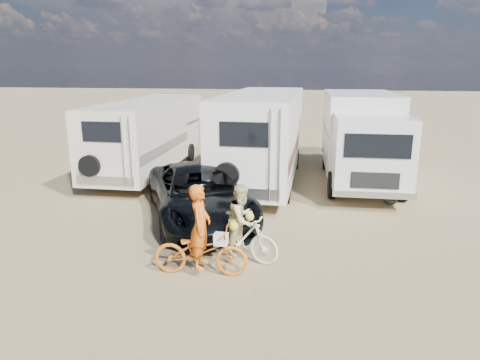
% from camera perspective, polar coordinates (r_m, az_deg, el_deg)
% --- Properties ---
extents(ground, '(140.00, 140.00, 0.00)m').
position_cam_1_polar(ground, '(9.99, -1.84, -10.30)').
color(ground, '#9F8A5F').
rests_on(ground, ground).
extents(rv_main, '(2.68, 8.02, 3.30)m').
position_cam_1_polar(rv_main, '(15.87, 3.00, 5.49)').
color(rv_main, white).
rests_on(rv_main, ground).
extents(rv_left, '(2.33, 7.95, 2.90)m').
position_cam_1_polar(rv_left, '(17.83, -12.03, 5.58)').
color(rv_left, white).
rests_on(rv_left, ground).
extents(box_truck, '(2.58, 6.97, 3.26)m').
position_cam_1_polar(box_truck, '(16.35, 15.84, 5.15)').
color(box_truck, silver).
rests_on(box_truck, ground).
extents(dark_suv, '(4.53, 5.99, 1.51)m').
position_cam_1_polar(dark_suv, '(12.16, -5.41, -1.85)').
color(dark_suv, black).
rests_on(dark_suv, ground).
extents(bike_man, '(2.01, 0.78, 1.04)m').
position_cam_1_polar(bike_man, '(9.10, -5.23, -9.39)').
color(bike_man, '#CB6717').
rests_on(bike_man, ground).
extents(bike_woman, '(1.88, 1.15, 1.09)m').
position_cam_1_polar(bike_woman, '(9.69, 0.25, -7.56)').
color(bike_woman, '#E5E8C5').
rests_on(bike_woman, ground).
extents(rider_man, '(0.45, 0.67, 1.78)m').
position_cam_1_polar(rider_man, '(8.95, -5.29, -7.25)').
color(rider_man, orange).
rests_on(rider_man, ground).
extents(rider_woman, '(0.84, 0.94, 1.58)m').
position_cam_1_polar(rider_woman, '(9.60, 0.25, -6.21)').
color(rider_woman, '#C9BE7F').
rests_on(rider_woman, ground).
extents(bike_parked, '(1.58, 1.33, 0.81)m').
position_cam_1_polar(bike_parked, '(14.48, 17.50, -1.17)').
color(bike_parked, '#232623').
rests_on(bike_parked, ground).
extents(cooler, '(0.67, 0.58, 0.45)m').
position_cam_1_polar(cooler, '(13.29, -3.47, -2.73)').
color(cooler, '#2C5D97').
rests_on(cooler, ground).
extents(crate, '(0.47, 0.47, 0.34)m').
position_cam_1_polar(crate, '(14.28, -0.64, -1.66)').
color(crate, olive).
rests_on(crate, ground).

